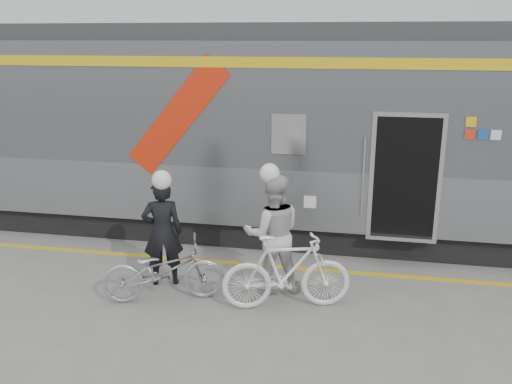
% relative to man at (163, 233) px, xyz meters
% --- Properties ---
extents(ground, '(90.00, 90.00, 0.00)m').
position_rel_man_xyz_m(ground, '(0.71, -1.16, -0.87)').
color(ground, slate).
rests_on(ground, ground).
extents(train, '(24.00, 3.17, 4.10)m').
position_rel_man_xyz_m(train, '(1.60, 3.03, 1.18)').
color(train, black).
rests_on(train, ground).
extents(safety_strip, '(24.00, 0.12, 0.01)m').
position_rel_man_xyz_m(safety_strip, '(0.71, 0.99, -0.87)').
color(safety_strip, gold).
rests_on(safety_strip, ground).
extents(man, '(0.74, 0.61, 1.75)m').
position_rel_man_xyz_m(man, '(0.00, 0.00, 0.00)').
color(man, black).
rests_on(man, ground).
extents(bicycle_left, '(1.94, 1.22, 0.96)m').
position_rel_man_xyz_m(bicycle_left, '(0.20, -0.55, -0.39)').
color(bicycle_left, '#A1A5A9').
rests_on(bicycle_left, ground).
extents(woman, '(1.07, 0.93, 1.89)m').
position_rel_man_xyz_m(woman, '(1.76, 0.11, 0.07)').
color(woman, beige).
rests_on(woman, ground).
extents(bicycle_right, '(1.98, 1.03, 1.14)m').
position_rel_man_xyz_m(bicycle_right, '(2.06, -0.44, -0.30)').
color(bicycle_right, white).
rests_on(bicycle_right, ground).
extents(helmet_man, '(0.30, 0.30, 0.30)m').
position_rel_man_xyz_m(helmet_man, '(0.00, 0.00, 1.03)').
color(helmet_man, white).
rests_on(helmet_man, man).
extents(helmet_woman, '(0.30, 0.30, 0.30)m').
position_rel_man_xyz_m(helmet_woman, '(1.76, 0.11, 1.16)').
color(helmet_woman, white).
rests_on(helmet_woman, woman).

